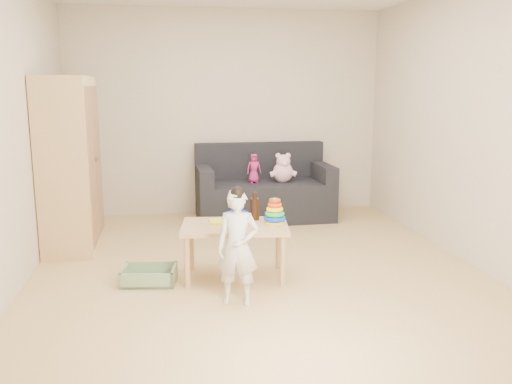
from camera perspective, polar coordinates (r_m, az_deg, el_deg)
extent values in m
plane|color=tan|center=(5.08, -0.09, -7.77)|extent=(4.50, 4.50, 0.00)
plane|color=#C1B09C|center=(7.04, -3.16, 8.31)|extent=(4.00, 0.00, 4.00)
plane|color=#C1B09C|center=(2.64, 8.06, 3.45)|extent=(4.00, 0.00, 4.00)
plane|color=#C1B09C|center=(4.90, -23.96, 6.13)|extent=(0.00, 4.50, 4.50)
plane|color=#C1B09C|center=(5.51, 21.03, 6.80)|extent=(0.00, 4.50, 4.50)
cube|color=#E6C77E|center=(5.78, -19.04, 2.80)|extent=(0.48, 0.97, 1.74)
cube|color=black|center=(6.78, 0.87, -0.88)|extent=(1.67, 0.85, 0.47)
cube|color=tan|center=(4.72, -2.22, -6.24)|extent=(0.97, 0.68, 0.48)
imported|color=silver|center=(4.12, -1.94, -6.00)|extent=(0.36, 0.29, 0.87)
imported|color=#B6226C|center=(6.66, -0.22, 2.49)|extent=(0.19, 0.13, 0.35)
cylinder|color=yellow|center=(4.70, 1.98, -3.15)|extent=(0.18, 0.18, 0.02)
cylinder|color=silver|center=(4.68, 1.98, -1.91)|extent=(0.02, 0.02, 0.21)
torus|color=blue|center=(4.69, 1.98, -2.78)|extent=(0.19, 0.19, 0.04)
torus|color=green|center=(4.68, 1.98, -2.29)|extent=(0.17, 0.17, 0.04)
torus|color=#FFF20D|center=(4.67, 1.98, -1.80)|extent=(0.15, 0.15, 0.04)
torus|color=#FF450D|center=(4.67, 1.99, -1.34)|extent=(0.13, 0.13, 0.04)
torus|color=#BE3B0B|center=(4.66, 1.99, -0.90)|extent=(0.10, 0.10, 0.04)
cylinder|color=black|center=(4.80, -0.14, -1.80)|extent=(0.09, 0.09, 0.19)
cylinder|color=black|center=(4.78, -0.14, -0.49)|extent=(0.04, 0.04, 0.05)
cylinder|color=black|center=(4.77, -0.14, -0.12)|extent=(0.05, 0.05, 0.02)
cube|color=#FFF51A|center=(4.74, -3.78, -3.09)|extent=(0.19, 0.19, 0.01)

